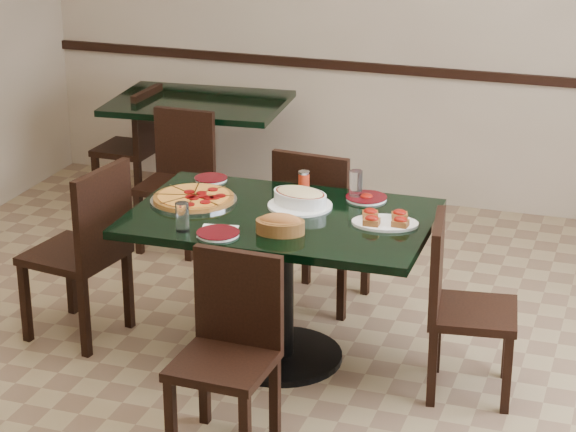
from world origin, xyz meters
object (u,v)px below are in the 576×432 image
(back_table, at_px, (199,134))
(bread_basket, at_px, (280,225))
(back_chair_near, at_px, (179,172))
(lasagna_casserole, at_px, (300,198))
(chair_far, at_px, (318,220))
(back_chair_left, at_px, (136,141))
(main_table, at_px, (281,251))
(chair_right, at_px, (457,299))
(pepperoni_pizza, at_px, (194,198))
(chair_near, at_px, (230,342))
(chair_left, at_px, (87,244))
(bruschetta_platter, at_px, (385,220))

(back_table, bearing_deg, bread_basket, -62.83)
(back_chair_near, bearing_deg, lasagna_casserole, -43.13)
(chair_far, height_order, back_chair_left, chair_far)
(back_chair_left, height_order, bread_basket, bread_basket)
(main_table, distance_m, back_chair_near, 1.64)
(back_table, xyz_separation_m, chair_right, (2.03, -1.83, -0.06))
(pepperoni_pizza, bearing_deg, chair_near, -58.14)
(lasagna_casserole, bearing_deg, back_chair_left, 152.26)
(back_table, relative_size, chair_right, 1.39)
(chair_left, bearing_deg, back_chair_near, -167.20)
(back_chair_near, xyz_separation_m, pepperoni_pizza, (0.62, -1.19, 0.31))
(chair_right, relative_size, bruschetta_platter, 2.48)
(back_chair_near, xyz_separation_m, lasagna_casserole, (1.12, -1.10, 0.34))
(pepperoni_pizza, bearing_deg, main_table, -4.52)
(bruschetta_platter, bearing_deg, pepperoni_pizza, 170.11)
(lasagna_casserole, distance_m, bruschetta_platter, 0.45)
(chair_near, xyz_separation_m, chair_left, (-1.02, 0.67, 0.05))
(main_table, xyz_separation_m, chair_far, (-0.01, 0.62, -0.07))
(lasagna_casserole, relative_size, bread_basket, 1.31)
(back_table, relative_size, back_chair_near, 1.41)
(chair_near, bearing_deg, back_chair_left, 125.07)
(chair_left, distance_m, lasagna_casserole, 1.09)
(pepperoni_pizza, relative_size, lasagna_casserole, 1.31)
(back_chair_near, height_order, lasagna_casserole, lasagna_casserole)
(bread_basket, bearing_deg, back_chair_left, 121.31)
(chair_left, distance_m, pepperoni_pizza, 0.60)
(bruschetta_platter, bearing_deg, back_table, 123.88)
(chair_far, height_order, lasagna_casserole, chair_far)
(back_table, distance_m, back_chair_near, 0.58)
(chair_left, xyz_separation_m, back_chair_near, (-0.09, 1.31, -0.06))
(chair_left, height_order, bruschetta_platter, chair_left)
(back_table, bearing_deg, chair_left, -88.62)
(back_chair_left, relative_size, lasagna_casserole, 2.51)
(back_chair_left, bearing_deg, main_table, 44.44)
(lasagna_casserole, xyz_separation_m, bruschetta_platter, (0.44, -0.10, -0.02))
(chair_near, bearing_deg, bread_basket, 88.10)
(back_table, height_order, bruschetta_platter, bruschetta_platter)
(main_table, bearing_deg, bruschetta_platter, 2.59)
(back_table, xyz_separation_m, chair_left, (0.20, -1.88, -0.02))
(chair_far, xyz_separation_m, chair_right, (0.86, -0.66, -0.03))
(chair_right, xyz_separation_m, lasagna_casserole, (-0.80, 0.16, 0.34))
(chair_near, relative_size, back_chair_near, 1.01)
(pepperoni_pizza, relative_size, bruschetta_platter, 1.24)
(lasagna_casserole, relative_size, bruschetta_platter, 0.95)
(back_table, bearing_deg, back_chair_left, 178.10)
(chair_far, height_order, back_chair_near, chair_far)
(back_chair_left, relative_size, bruschetta_platter, 2.38)
(chair_left, bearing_deg, main_table, 103.63)
(back_chair_left, bearing_deg, lasagna_casserole, 47.47)
(main_table, relative_size, chair_right, 1.69)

